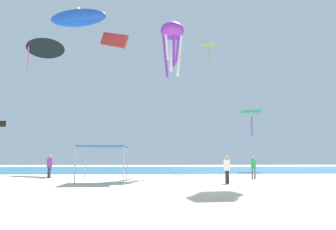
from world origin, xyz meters
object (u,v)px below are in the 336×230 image
Objects in this scene: canopy_tent at (103,148)px; kite_parafoil_red at (114,40)px; person_leftmost at (227,167)px; kite_octopus_purple at (172,34)px; person_near_tent at (253,166)px; person_central at (50,164)px; kite_diamond_green at (251,113)px; kite_inflatable_blue at (78,18)px; kite_delta_black at (46,46)px; kite_diamond_yellow at (209,46)px.

kite_parafoil_red is at bearing 95.11° from canopy_tent.
person_leftmost is 17.31m from kite_octopus_purple.
person_central reaches higher than person_near_tent.
kite_diamond_green is 14.75m from kite_octopus_purple.
kite_delta_black is at bearing -81.14° from kite_inflatable_blue.
kite_delta_black is (-7.53, 10.66, 10.53)m from canopy_tent.
kite_diamond_yellow is at bearing 60.05° from kite_parafoil_red.
kite_diamond_yellow reaches higher than person_central.
kite_parafoil_red is (-6.92, 9.25, 2.60)m from kite_octopus_purple.
kite_parafoil_red reaches higher than kite_diamond_green.
kite_inflatable_blue reaches higher than person_near_tent.
canopy_tent is at bearing -95.11° from kite_diamond_yellow.
person_leftmost is at bearing -115.23° from kite_octopus_purple.
kite_delta_black is at bearing -127.16° from kite_diamond_yellow.
kite_diamond_yellow reaches higher than canopy_tent.
kite_octopus_purple reaches higher than person_near_tent.
kite_octopus_purple is 0.68× the size of kite_inflatable_blue.
kite_delta_black is (-15.34, 11.79, 11.72)m from person_leftmost.
person_leftmost is at bearing -59.18° from kite_delta_black.
canopy_tent is 0.56× the size of kite_octopus_purple.
person_near_tent is at bearing -68.35° from kite_diamond_yellow.
person_near_tent is 25.46m from kite_parafoil_red.
kite_octopus_purple reaches higher than kite_delta_black.
kite_octopus_purple is at bearing -97.18° from person_central.
kite_inflatable_blue is (-1.64, 14.83, 18.95)m from person_central.
kite_octopus_purple is at bearing 10.46° from person_leftmost.
person_leftmost reaches higher than person_near_tent.
kite_diamond_yellow is at bearing 20.13° from kite_inflatable_blue.
person_near_tent is at bearing -1.93° from kite_parafoil_red.
person_near_tent is 16.01m from kite_diamond_green.
person_central is at bearing -86.25° from kite_delta_black.
person_central is 0.22× the size of kite_inflatable_blue.
kite_diamond_yellow is (17.77, 1.75, -2.87)m from kite_inflatable_blue.
person_central is 0.32× the size of kite_octopus_purple.
person_central is 24.83m from kite_diamond_green.
kite_octopus_purple is at bearing -159.34° from person_near_tent.
kite_delta_black is at bearing -133.06° from person_near_tent.
person_near_tent is (11.06, 3.72, -1.23)m from canopy_tent.
kite_parafoil_red reaches higher than kite_octopus_purple.
kite_parafoil_red reaches higher than kite_delta_black.
person_leftmost is 0.39× the size of kite_parafoil_red.
kite_delta_black is (-18.59, 6.93, 11.76)m from person_near_tent.
kite_diamond_green is at bearing -1.45° from kite_octopus_purple.
canopy_tent is at bearing -31.19° from kite_diamond_green.
kite_diamond_yellow is (0.11, 18.10, 16.17)m from person_near_tent.
canopy_tent is 1.84× the size of person_leftmost.
canopy_tent is 0.66× the size of kite_delta_black.
person_leftmost is at bearing -8.29° from canopy_tent.
kite_inflatable_blue is (-11.80, 10.12, 5.97)m from kite_octopus_purple.
kite_inflatable_blue reaches higher than kite_parafoil_red.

